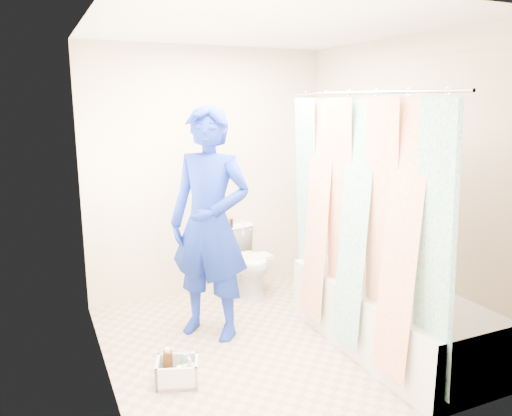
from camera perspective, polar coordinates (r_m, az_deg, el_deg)
name	(u,v)px	position (r m, az deg, el deg)	size (l,w,h in m)	color
floor	(265,344)	(4.11, 1.03, -15.30)	(2.60, 2.60, 0.00)	tan
ceiling	(266,26)	(3.68, 1.18, 20.03)	(2.40, 2.60, 0.02)	white
wall_back	(209,173)	(4.90, -5.44, 3.97)	(2.40, 0.02, 2.40)	beige
wall_front	(374,240)	(2.63, 13.37, -3.57)	(2.40, 0.02, 2.40)	beige
wall_left	(98,211)	(3.39, -17.57, -0.29)	(0.02, 2.60, 2.40)	beige
wall_right	(394,185)	(4.36, 15.53, 2.53)	(0.02, 2.60, 2.40)	beige
bathtub	(387,315)	(4.09, 14.77, -11.73)	(0.70, 1.75, 0.50)	silver
curtain_rod	(362,93)	(3.55, 12.02, 12.77)	(0.02, 0.02, 1.90)	silver
shower_curtain	(356,225)	(3.65, 11.38, -1.96)	(0.06, 1.75, 1.80)	silver
toilet	(246,260)	(5.01, -1.15, -6.00)	(0.37, 0.65, 0.67)	white
tank_lid	(251,258)	(4.90, -0.58, -5.71)	(0.41, 0.18, 0.03)	white
tank_internals	(235,226)	(5.05, -2.47, -2.01)	(0.16, 0.05, 0.22)	black
plumber	(210,224)	(3.98, -5.31, -1.86)	(0.68, 0.45, 1.87)	#0F3F9B
cleaning_caddy	(179,372)	(3.63, -8.82, -18.08)	(0.34, 0.30, 0.21)	white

